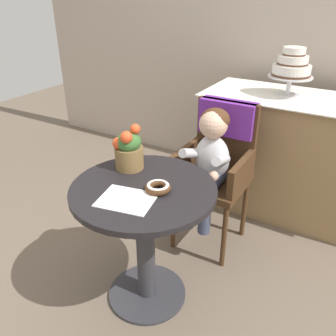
# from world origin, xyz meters

# --- Properties ---
(ground_plane) EXTENTS (8.00, 8.00, 0.00)m
(ground_plane) POSITION_xyz_m (0.00, 0.00, 0.00)
(ground_plane) COLOR #6B5B4C
(back_wall) EXTENTS (4.80, 0.10, 2.70)m
(back_wall) POSITION_xyz_m (0.00, 1.85, 1.35)
(back_wall) COLOR #B2A393
(back_wall) RESTS_ON ground
(cafe_table) EXTENTS (0.72, 0.72, 0.72)m
(cafe_table) POSITION_xyz_m (0.00, 0.00, 0.51)
(cafe_table) COLOR black
(cafe_table) RESTS_ON ground
(wicker_chair) EXTENTS (0.42, 0.45, 0.95)m
(wicker_chair) POSITION_xyz_m (0.09, 0.72, 0.64)
(wicker_chair) COLOR #472D19
(wicker_chair) RESTS_ON ground
(seated_child) EXTENTS (0.27, 0.32, 0.73)m
(seated_child) POSITION_xyz_m (0.09, 0.57, 0.68)
(seated_child) COLOR silver
(seated_child) RESTS_ON ground
(paper_napkin) EXTENTS (0.28, 0.25, 0.00)m
(paper_napkin) POSITION_xyz_m (0.00, -0.14, 0.72)
(paper_napkin) COLOR white
(paper_napkin) RESTS_ON cafe_table
(donut_front) EXTENTS (0.12, 0.12, 0.04)m
(donut_front) POSITION_xyz_m (0.08, 0.01, 0.74)
(donut_front) COLOR #4C2D19
(donut_front) RESTS_ON cafe_table
(flower_vase) EXTENTS (0.15, 0.15, 0.24)m
(flower_vase) POSITION_xyz_m (-0.18, 0.13, 0.83)
(flower_vase) COLOR brown
(flower_vase) RESTS_ON cafe_table
(display_counter) EXTENTS (1.56, 0.62, 0.90)m
(display_counter) POSITION_xyz_m (0.55, 1.30, 0.45)
(display_counter) COLOR #93754C
(display_counter) RESTS_ON ground
(tiered_cake_stand) EXTENTS (0.30, 0.30, 0.33)m
(tiered_cake_stand) POSITION_xyz_m (0.34, 1.30, 1.10)
(tiered_cake_stand) COLOR silver
(tiered_cake_stand) RESTS_ON display_counter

